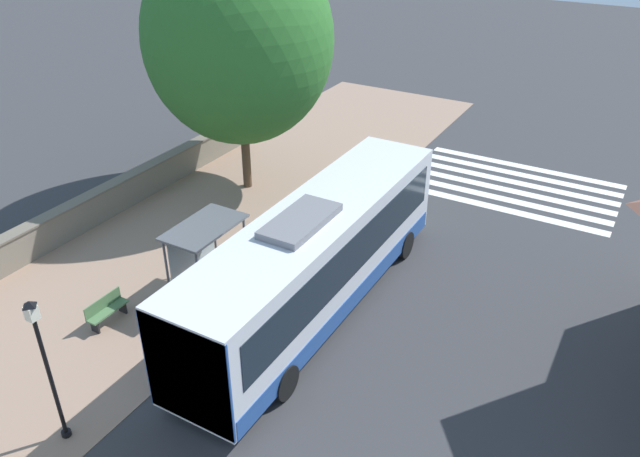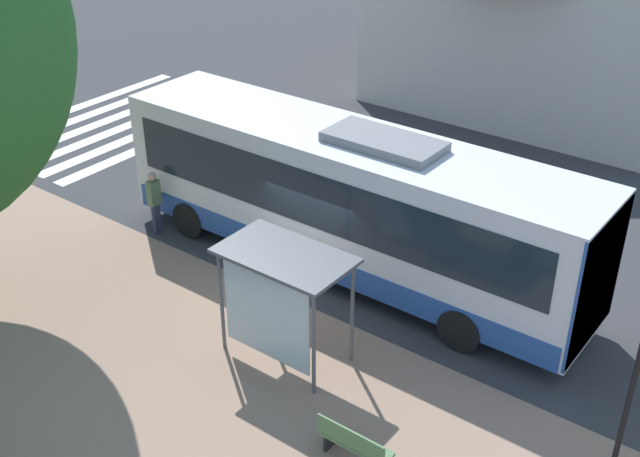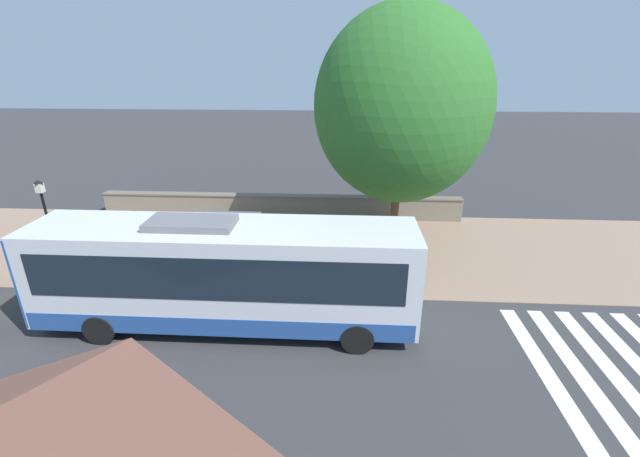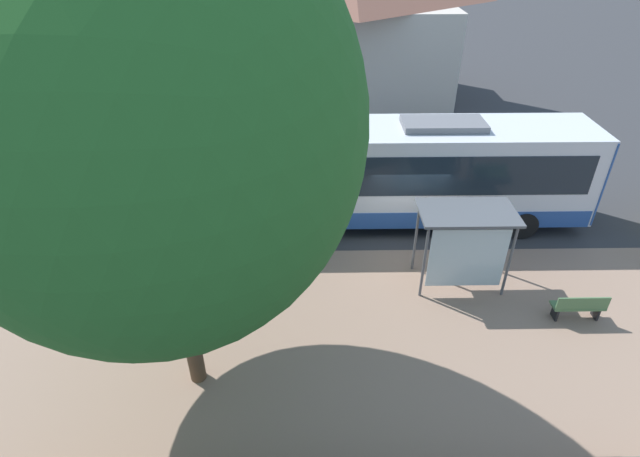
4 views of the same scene
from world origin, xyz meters
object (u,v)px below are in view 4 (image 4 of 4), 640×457
bus_shelter (467,228)px  bus (411,172)px  shade_tree (150,127)px  pedestrian (259,220)px  bench (579,307)px

bus_shelter → bus: bearing=14.1°
shade_tree → pedestrian: bearing=-10.6°
bench → shade_tree: 11.84m
pedestrian → bench: pedestrian is taller
bus → bus_shelter: bearing=-165.9°
pedestrian → shade_tree: (-5.56, 1.04, 5.39)m
bus_shelter → pedestrian: 6.54m
shade_tree → bus: bearing=-40.9°
bus → bench: 6.71m
bus_shelter → shade_tree: bearing=115.7°
shade_tree → bench: bearing=-79.4°
bus → bus_shelter: 3.84m
pedestrian → bench: bearing=-112.3°
bus_shelter → pedestrian: bearing=70.8°
bus → bench: (-5.29, -3.85, -1.48)m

